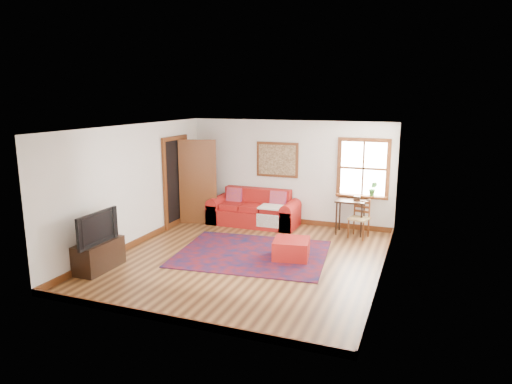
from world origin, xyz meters
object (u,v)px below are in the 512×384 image
at_px(red_ottoman, 291,249).
at_px(media_cabinet, 99,255).
at_px(red_leather_sofa, 254,213).
at_px(side_table, 351,205).
at_px(ladder_back_chair, 360,217).

bearing_deg(red_ottoman, media_cabinet, -159.68).
height_order(red_leather_sofa, side_table, red_leather_sofa).
bearing_deg(red_ottoman, side_table, 59.53).
height_order(red_ottoman, media_cabinet, media_cabinet).
distance_m(red_ottoman, ladder_back_chair, 2.14).
xyz_separation_m(red_leather_sofa, media_cabinet, (-1.53, -3.78, -0.02)).
xyz_separation_m(red_leather_sofa, red_ottoman, (1.53, -2.02, -0.09)).
distance_m(red_leather_sofa, ladder_back_chair, 2.55).
xyz_separation_m(red_leather_sofa, side_table, (2.31, 0.02, 0.37)).
distance_m(red_leather_sofa, media_cabinet, 4.08).
height_order(red_leather_sofa, media_cabinet, red_leather_sofa).
bearing_deg(side_table, red_leather_sofa, -179.51).
distance_m(side_table, media_cabinet, 5.41).
distance_m(red_ottoman, media_cabinet, 3.53).
bearing_deg(ladder_back_chair, side_table, 143.68).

